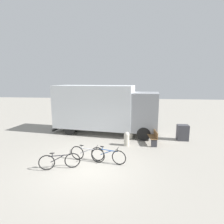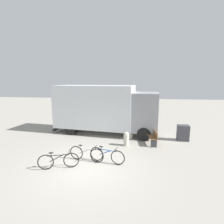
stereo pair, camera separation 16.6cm
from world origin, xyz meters
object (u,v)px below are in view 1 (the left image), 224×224
(delivery_truck, at_px, (104,108))
(bicycle_near, at_px, (60,161))
(bicycle_middle, at_px, (87,154))
(bicycle_far, at_px, (108,155))
(bollard_far_bench, at_px, (130,132))
(bollard_near_bench, at_px, (127,138))
(utility_box, at_px, (183,133))
(park_bench, at_px, (152,135))

(delivery_truck, bearing_deg, bicycle_near, -94.34)
(delivery_truck, height_order, bicycle_near, delivery_truck)
(bicycle_middle, xyz_separation_m, bicycle_far, (0.99, -0.06, 0.00))
(bollard_far_bench, bearing_deg, bicycle_near, -123.72)
(bicycle_near, height_order, bollard_far_bench, bollard_far_bench)
(bicycle_middle, relative_size, bollard_near_bench, 2.09)
(bollard_far_bench, distance_m, utility_box, 3.32)
(delivery_truck, xyz_separation_m, bicycle_far, (0.91, -4.63, -1.49))
(park_bench, height_order, bicycle_middle, park_bench)
(park_bench, xyz_separation_m, bicycle_near, (-4.31, -3.80, -0.10))
(bicycle_far, bearing_deg, utility_box, 55.30)
(bicycle_far, relative_size, utility_box, 1.69)
(bicycle_far, xyz_separation_m, bollard_far_bench, (0.98, 3.61, 0.08))
(park_bench, xyz_separation_m, bicycle_far, (-2.34, -2.98, -0.10))
(bicycle_far, xyz_separation_m, utility_box, (4.30, 3.63, 0.14))
(park_bench, relative_size, bicycle_middle, 0.98)
(park_bench, height_order, bollard_near_bench, same)
(delivery_truck, relative_size, bicycle_far, 4.44)
(delivery_truck, distance_m, bollard_far_bench, 2.57)
(bicycle_near, bearing_deg, bicycle_middle, 23.55)
(bicycle_near, height_order, utility_box, utility_box)
(bicycle_middle, xyz_separation_m, bollard_near_bench, (1.77, 2.22, 0.08))
(bollard_far_bench, bearing_deg, delivery_truck, 151.67)
(bicycle_middle, bearing_deg, bollard_far_bench, 71.59)
(bollard_near_bench, bearing_deg, bicycle_middle, -128.61)
(park_bench, relative_size, utility_box, 1.69)
(bicycle_middle, bearing_deg, bollard_near_bench, 61.96)
(bollard_far_bench, bearing_deg, bicycle_middle, -118.99)
(bicycle_far, height_order, utility_box, utility_box)
(bicycle_near, xyz_separation_m, utility_box, (6.27, 4.45, 0.14))
(park_bench, xyz_separation_m, utility_box, (1.96, 0.65, 0.04))
(bicycle_near, relative_size, utility_box, 1.67)
(bollard_near_bench, bearing_deg, park_bench, 24.31)
(bicycle_near, xyz_separation_m, bollard_far_bench, (2.96, 4.43, 0.08))
(bicycle_near, distance_m, utility_box, 7.69)
(bicycle_middle, bearing_deg, bicycle_far, 7.15)
(delivery_truck, distance_m, bicycle_middle, 4.81)
(delivery_truck, height_order, bollard_far_bench, delivery_truck)
(bicycle_far, bearing_deg, delivery_truck, 116.19)
(bicycle_middle, xyz_separation_m, bollard_far_bench, (1.97, 3.55, 0.08))
(bicycle_near, bearing_deg, bollard_near_bench, 30.25)
(bollard_far_bench, bearing_deg, park_bench, -24.92)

